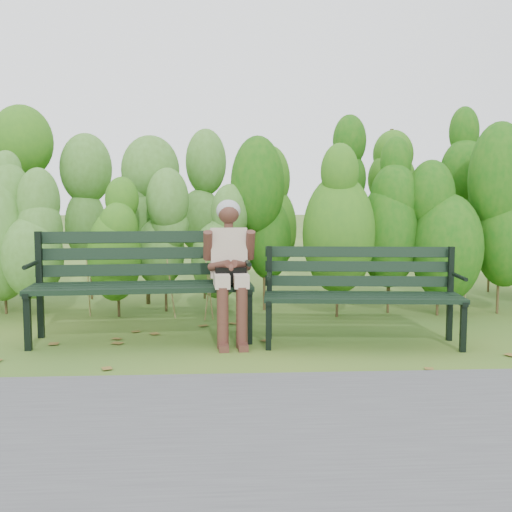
{
  "coord_description": "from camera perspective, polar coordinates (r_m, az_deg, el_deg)",
  "views": [
    {
      "loc": [
        -0.32,
        -5.2,
        1.29
      ],
      "look_at": [
        0.0,
        0.35,
        0.75
      ],
      "focal_mm": 42.0,
      "sensor_mm": 36.0,
      "label": 1
    }
  ],
  "objects": [
    {
      "name": "ground",
      "position": [
        5.36,
        0.22,
        -8.37
      ],
      "size": [
        80.0,
        80.0,
        0.0
      ],
      "primitive_type": "plane",
      "color": "#315B20"
    },
    {
      "name": "footpath",
      "position": [
        3.28,
        2.67,
        -17.58
      ],
      "size": [
        60.0,
        2.5,
        0.01
      ],
      "primitive_type": "cube",
      "color": "#474749",
      "rests_on": "ground"
    },
    {
      "name": "hedge_band",
      "position": [
        7.06,
        -0.7,
        5.3
      ],
      "size": [
        11.04,
        1.67,
        2.42
      ],
      "color": "#47381E",
      "rests_on": "ground"
    },
    {
      "name": "leaf_litter",
      "position": [
        5.13,
        0.85,
        -8.99
      ],
      "size": [
        5.27,
        1.85,
        0.01
      ],
      "color": "brown",
      "rests_on": "ground"
    },
    {
      "name": "bench_left",
      "position": [
        5.57,
        -10.75,
        -1.85
      ],
      "size": [
        2.01,
        0.77,
        0.99
      ],
      "color": "black",
      "rests_on": "ground"
    },
    {
      "name": "bench_right",
      "position": [
        5.4,
        9.98,
        -2.91
      ],
      "size": [
        1.76,
        0.72,
        0.86
      ],
      "color": "black",
      "rests_on": "ground"
    },
    {
      "name": "seated_woman",
      "position": [
        5.36,
        -2.53,
        -0.35
      ],
      "size": [
        0.48,
        0.7,
        1.27
      ],
      "color": "#C4A692",
      "rests_on": "ground"
    }
  ]
}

